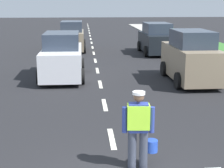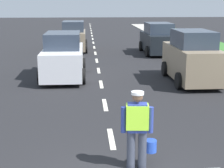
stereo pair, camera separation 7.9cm
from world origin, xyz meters
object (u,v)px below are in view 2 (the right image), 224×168
(car_parked_curbside, at_px, (192,58))
(car_oncoming_lead, at_px, (63,57))
(car_parked_far, at_px, (158,39))
(car_oncoming_second, at_px, (74,37))
(road_worker, at_px, (138,126))

(car_parked_curbside, xyz_separation_m, car_oncoming_lead, (-5.57, 1.30, -0.08))
(car_parked_far, height_order, car_oncoming_second, car_oncoming_second)
(road_worker, xyz_separation_m, car_parked_curbside, (3.47, 7.83, 0.11))
(car_oncoming_second, distance_m, car_oncoming_lead, 8.79)
(car_oncoming_second, height_order, car_parked_curbside, car_parked_curbside)
(car_parked_far, distance_m, car_parked_curbside, 8.36)
(road_worker, distance_m, car_parked_far, 16.61)
(car_parked_far, relative_size, car_oncoming_second, 1.08)
(road_worker, xyz_separation_m, car_parked_far, (3.72, 16.19, 0.02))
(car_oncoming_second, height_order, car_oncoming_lead, car_oncoming_second)
(car_parked_curbside, bearing_deg, car_oncoming_second, 118.12)
(road_worker, height_order, car_parked_far, car_parked_far)
(car_oncoming_second, bearing_deg, car_oncoming_lead, -91.16)
(road_worker, distance_m, car_parked_curbside, 8.57)
(car_parked_far, bearing_deg, car_parked_curbside, -91.68)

